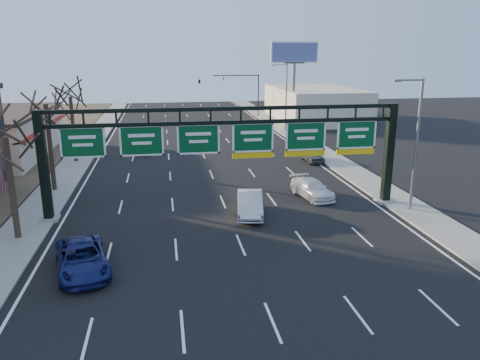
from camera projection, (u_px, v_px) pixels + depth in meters
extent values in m
plane|color=black|center=(247.00, 260.00, 24.82)|extent=(160.00, 160.00, 0.00)
cube|color=gray|center=(67.00, 174.00, 41.82)|extent=(3.00, 120.00, 0.12)
cube|color=gray|center=(339.00, 163.00, 45.83)|extent=(3.00, 120.00, 0.12)
cube|color=white|center=(209.00, 169.00, 43.84)|extent=(21.60, 120.00, 0.01)
cube|color=black|center=(43.00, 167.00, 29.63)|extent=(0.55, 0.55, 7.20)
cube|color=gray|center=(49.00, 219.00, 30.57)|extent=(1.20, 1.20, 0.20)
cube|color=black|center=(389.00, 154.00, 33.30)|extent=(0.55, 0.55, 7.20)
cube|color=gray|center=(385.00, 201.00, 34.23)|extent=(1.20, 1.20, 0.20)
cube|color=black|center=(226.00, 109.00, 30.55)|extent=(23.40, 0.25, 0.25)
cube|color=black|center=(226.00, 122.00, 30.79)|extent=(23.40, 0.25, 0.25)
cube|color=#05461F|center=(83.00, 142.00, 29.63)|extent=(2.80, 0.10, 2.00)
cube|color=#05461F|center=(142.00, 141.00, 30.21)|extent=(2.80, 0.10, 2.00)
cube|color=#05461F|center=(198.00, 139.00, 30.78)|extent=(2.80, 0.10, 2.00)
cube|color=#05461F|center=(253.00, 137.00, 31.35)|extent=(2.80, 0.10, 2.00)
cube|color=yellow|center=(253.00, 155.00, 31.68)|extent=(2.80, 0.10, 0.40)
cube|color=#05461F|center=(306.00, 136.00, 31.93)|extent=(2.80, 0.10, 2.00)
cube|color=yellow|center=(305.00, 153.00, 32.25)|extent=(2.80, 0.10, 0.40)
cube|color=#05461F|center=(356.00, 134.00, 32.50)|extent=(2.80, 0.10, 2.00)
cube|color=yellow|center=(355.00, 151.00, 32.83)|extent=(2.80, 0.10, 0.40)
cube|color=#A11C10|center=(45.00, 127.00, 49.03)|extent=(1.20, 18.00, 0.40)
cube|color=beige|center=(315.00, 104.00, 74.83)|extent=(12.00, 20.00, 5.00)
cylinder|color=#31251B|center=(12.00, 187.00, 26.73)|extent=(0.36, 0.36, 6.08)
cylinder|color=#31251B|center=(50.00, 147.00, 36.14)|extent=(0.36, 0.36, 6.84)
cylinder|color=#31251B|center=(73.00, 129.00, 45.70)|extent=(0.36, 0.36, 6.46)
cylinder|color=slate|center=(416.00, 145.00, 31.27)|extent=(0.20, 0.20, 9.00)
cylinder|color=slate|center=(410.00, 78.00, 29.95)|extent=(1.80, 0.12, 0.12)
cube|color=slate|center=(397.00, 79.00, 29.83)|extent=(0.50, 0.22, 0.15)
cylinder|color=slate|center=(286.00, 97.00, 63.60)|extent=(0.20, 0.20, 9.00)
cylinder|color=slate|center=(280.00, 64.00, 62.28)|extent=(1.80, 0.12, 0.12)
cube|color=slate|center=(274.00, 64.00, 62.16)|extent=(0.50, 0.22, 0.15)
cylinder|color=slate|center=(293.00, 94.00, 68.76)|extent=(0.50, 0.50, 9.00)
cube|color=slate|center=(294.00, 63.00, 67.56)|extent=(3.00, 0.30, 0.20)
cube|color=white|center=(295.00, 52.00, 67.16)|extent=(7.00, 0.30, 3.00)
cube|color=#4A5995|center=(295.00, 52.00, 66.97)|extent=(6.60, 0.05, 2.60)
cylinder|color=black|center=(258.00, 96.00, 78.04)|extent=(0.18, 0.18, 7.00)
cylinder|color=black|center=(236.00, 76.00, 76.56)|extent=(7.60, 0.14, 0.14)
imported|color=black|center=(224.00, 81.00, 76.46)|extent=(0.20, 0.20, 1.00)
imported|color=black|center=(199.00, 81.00, 75.84)|extent=(0.54, 0.54, 1.62)
imported|color=navy|center=(82.00, 258.00, 23.29)|extent=(3.54, 5.60, 1.44)
imported|color=#B0B1B5|center=(250.00, 204.00, 31.40)|extent=(2.39, 4.94, 1.56)
imported|color=white|center=(312.00, 189.00, 35.26)|extent=(2.74, 4.86, 1.33)
imported|color=#404246|center=(312.00, 155.00, 46.68)|extent=(1.65, 3.96, 1.34)
imported|color=#B6B6BB|center=(144.00, 146.00, 50.91)|extent=(1.58, 4.53, 1.49)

